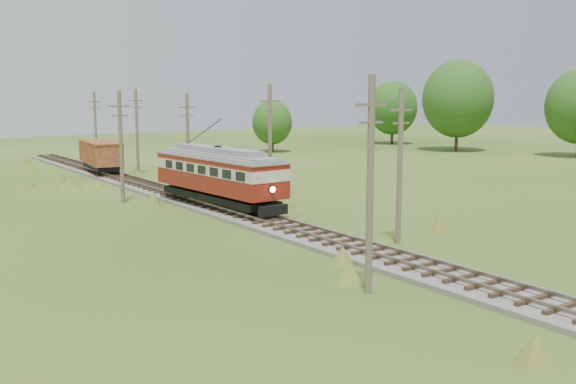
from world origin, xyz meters
TOP-DOWN VIEW (x-y plane):
  - railbed_main at (0.00, 34.00)m, footprint 3.60×96.00m
  - streetcar at (0.00, 32.91)m, footprint 3.86×13.31m
  - gondola at (0.00, 58.69)m, footprint 3.89×9.15m
  - gravel_pile at (4.90, 46.81)m, footprint 2.86×3.04m
  - utility_pole_r_2 at (3.30, 18.00)m, footprint 1.60×0.30m
  - utility_pole_r_3 at (3.20, 31.00)m, footprint 1.60×0.30m
  - utility_pole_r_4 at (3.00, 44.00)m, footprint 1.60×0.30m
  - utility_pole_r_5 at (3.40, 57.00)m, footprint 1.60×0.30m
  - utility_pole_r_6 at (3.20, 70.00)m, footprint 1.60×0.30m
  - utility_pole_l_a at (-4.20, 12.00)m, footprint 1.60×0.30m
  - utility_pole_l_b at (-4.50, 40.00)m, footprint 1.60×0.30m
  - tree_right_4 at (54.00, 58.00)m, footprint 10.50×10.50m
  - tree_right_5 at (56.00, 74.00)m, footprint 8.40×8.40m
  - tree_mid_b at (30.00, 72.00)m, footprint 5.88×5.88m

SIDE VIEW (x-z plane):
  - railbed_main at x=0.00m, z-range -0.09..0.48m
  - gravel_pile at x=4.90m, z-range -0.03..1.01m
  - gondola at x=0.00m, z-range 0.68..3.63m
  - streetcar at x=0.00m, z-range -0.25..5.79m
  - utility_pole_r_4 at x=3.00m, z-range 0.12..8.52m
  - tree_mid_b at x=30.00m, z-range 0.54..8.12m
  - utility_pole_r_2 at x=3.30m, z-range 0.12..8.72m
  - utility_pole_l_b at x=-4.50m, z-range 0.12..8.72m
  - utility_pole_r_6 at x=3.20m, z-range 0.12..8.82m
  - utility_pole_r_5 at x=3.40m, z-range 0.13..9.03m
  - utility_pole_r_3 at x=3.20m, z-range 0.13..9.13m
  - utility_pole_l_a at x=-4.20m, z-range 0.13..9.13m
  - tree_right_5 at x=56.00m, z-range 0.78..11.60m
  - tree_right_4 at x=54.00m, z-range 0.98..14.51m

